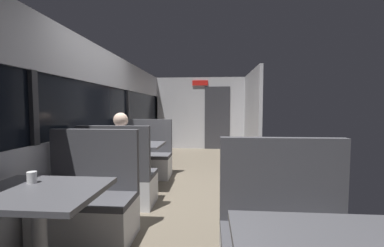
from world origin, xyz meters
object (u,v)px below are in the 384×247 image
Objects in this scene: dining_table_mid_window at (135,150)px; coffee_cup_primary at (32,177)px; dining_table_near_window at (38,203)px; bench_mid_window_facing_end at (119,181)px; seated_passenger at (121,165)px; bench_mid_window_facing_entry at (146,160)px; bench_near_window_facing_entry at (88,206)px.

coffee_cup_primary is (-0.15, -2.10, 0.15)m from dining_table_mid_window.
bench_mid_window_facing_end reaches higher than dining_table_near_window.
coffee_cup_primary reaches higher than dining_table_mid_window.
seated_passenger is at bearing -90.00° from dining_table_mid_window.
dining_table_near_window is 0.25m from coffee_cup_primary.
bench_mid_window_facing_end is at bearing -90.00° from dining_table_mid_window.
dining_table_near_window is 1.00× the size of dining_table_mid_window.
dining_table_mid_window is at bearing 85.91° from coffee_cup_primary.
bench_mid_window_facing_entry is at bearing 90.00° from seated_passenger.
bench_near_window_facing_entry is 2.24m from bench_mid_window_facing_entry.
bench_mid_window_facing_end is at bearing -90.00° from seated_passenger.
bench_near_window_facing_entry and bench_mid_window_facing_entry have the same top height.
dining_table_mid_window is 10.00× the size of coffee_cup_primary.
coffee_cup_primary is at bearing -94.09° from dining_table_mid_window.
dining_table_mid_window is 2.11m from coffee_cup_primary.
coffee_cup_primary is (-0.15, -1.40, 0.46)m from bench_mid_window_facing_end.
dining_table_mid_window is at bearing 90.00° from bench_mid_window_facing_end.
bench_near_window_facing_entry is 0.93m from seated_passenger.
dining_table_near_window is at bearing -43.19° from coffee_cup_primary.
seated_passenger is (0.00, -1.33, 0.21)m from bench_mid_window_facing_entry.
coffee_cup_primary reaches higher than dining_table_near_window.
bench_near_window_facing_entry is at bearing -90.00° from dining_table_mid_window.
dining_table_mid_window is (0.00, 2.24, 0.00)m from dining_table_near_window.
bench_mid_window_facing_end is at bearing -90.00° from bench_mid_window_facing_entry.
bench_mid_window_facing_entry reaches higher than coffee_cup_primary.
bench_near_window_facing_entry is 1.22× the size of dining_table_mid_window.
coffee_cup_primary is at bearing -95.83° from seated_passenger.
dining_table_near_window is 1.57m from bench_mid_window_facing_end.
bench_mid_window_facing_end is 0.22m from seated_passenger.
dining_table_near_window is 0.82× the size of bench_mid_window_facing_end.
seated_passenger reaches higher than dining_table_mid_window.
dining_table_mid_window is 0.82× the size of bench_mid_window_facing_entry.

